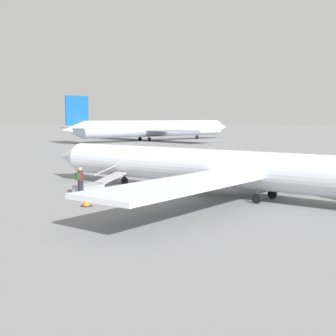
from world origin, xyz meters
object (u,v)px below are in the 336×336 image
(airplane_main, at_px, (239,169))
(passenger, at_px, (80,179))
(boarding_stairs, at_px, (93,186))
(airplane_far_right, at_px, (155,128))

(airplane_main, height_order, passenger, airplane_main)
(airplane_main, xyz_separation_m, boarding_stairs, (8.59, 3.95, -1.40))
(airplane_main, bearing_deg, passenger, 31.44)
(boarding_stairs, bearing_deg, airplane_far_right, 36.11)
(airplane_far_right, relative_size, passenger, 25.89)
(airplane_main, height_order, boarding_stairs, airplane_main)
(airplane_main, distance_m, boarding_stairs, 9.56)
(airplane_far_right, xyz_separation_m, passenger, (-43.36, 56.38, -1.66))
(boarding_stairs, height_order, passenger, passenger)
(airplane_far_right, xyz_separation_m, boarding_stairs, (-42.94, 54.95, -2.31))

